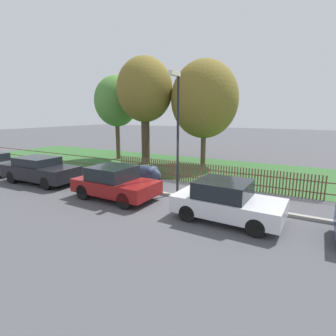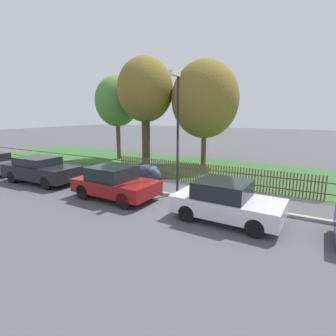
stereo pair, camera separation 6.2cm
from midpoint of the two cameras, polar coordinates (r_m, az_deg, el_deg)
ground_plane at (r=11.75m, az=2.75°, el=-6.69°), size 120.00×120.00×0.00m
kerb_stone at (r=11.82m, az=2.97°, el=-6.27°), size 42.90×0.20×0.12m
grass_strip at (r=17.79m, az=12.33°, el=-0.55°), size 42.90×7.86×0.01m
park_fence at (r=14.04m, az=7.77°, el=-1.32°), size 42.90×0.05×1.13m
parked_car_black_saloon at (r=15.81m, az=-26.19°, el=-0.32°), size 4.45×1.88×1.41m
parked_car_navy_estate at (r=11.83m, az=-11.64°, el=-3.08°), size 3.78×1.97×1.44m
parked_car_red_compact at (r=9.50m, az=12.40°, el=-6.99°), size 3.80×1.96×1.42m
covered_motorcycle at (r=13.39m, az=-4.85°, el=-1.30°), size 2.00×0.80×1.15m
tree_nearest_kerb at (r=22.04m, az=-11.25°, el=14.02°), size 3.48×3.48×6.69m
tree_behind_motorcycle at (r=19.65m, az=-5.18°, el=16.44°), size 4.00×4.00×7.70m
tree_mid_park at (r=18.90m, az=7.85°, el=14.55°), size 4.65×4.65×7.35m
street_lamp at (r=11.76m, az=1.79°, el=10.48°), size 0.20×0.79×5.46m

